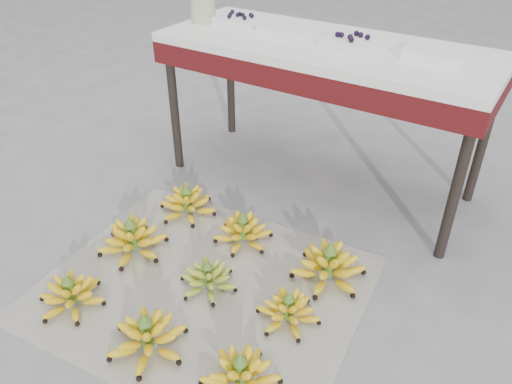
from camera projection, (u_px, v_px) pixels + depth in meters
The scene contains 17 objects.
ground at pixel (176, 289), 2.04m from camera, with size 60.00×60.00×0.00m, color slate.
newspaper_mat at pixel (203, 288), 2.04m from camera, with size 1.25×1.05×0.01m, color white.
bunch_front_left at pixel (71, 295), 1.93m from camera, with size 0.26×0.26×0.16m.
bunch_front_center at pixel (147, 337), 1.75m from camera, with size 0.29×0.29×0.17m.
bunch_front_right at pixel (241, 375), 1.62m from camera, with size 0.35×0.35×0.16m.
bunch_mid_left at pixel (133, 240), 2.19m from camera, with size 0.36×0.36×0.18m.
bunch_mid_center at pixel (208, 278), 2.01m from camera, with size 0.29×0.29×0.14m.
bunch_mid_right at pixel (288, 311), 1.86m from camera, with size 0.24×0.24×0.15m.
bunch_back_left at pixel (187, 204), 2.43m from camera, with size 0.29×0.29×0.17m.
bunch_back_center at pixel (243, 232), 2.25m from camera, with size 0.34×0.34×0.16m.
bunch_back_right at pixel (329, 266), 2.05m from camera, with size 0.37×0.37×0.19m.
vendor_table at pixel (325, 61), 2.35m from camera, with size 1.58×0.63×0.76m.
tray_far_left at pixel (238, 21), 2.55m from camera, with size 0.24×0.18×0.06m.
tray_left at pixel (287, 30), 2.41m from camera, with size 0.26×0.20×0.04m.
tray_right at pixel (353, 43), 2.22m from camera, with size 0.28×0.22×0.07m.
tray_far_right at pixel (437, 54), 2.10m from camera, with size 0.26×0.19×0.04m.
glass_jar at pixel (203, 6), 2.56m from camera, with size 0.13×0.13×0.16m, color #E5F5C3.
Camera 1 is at (1.07, -1.08, 1.45)m, focal length 35.00 mm.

